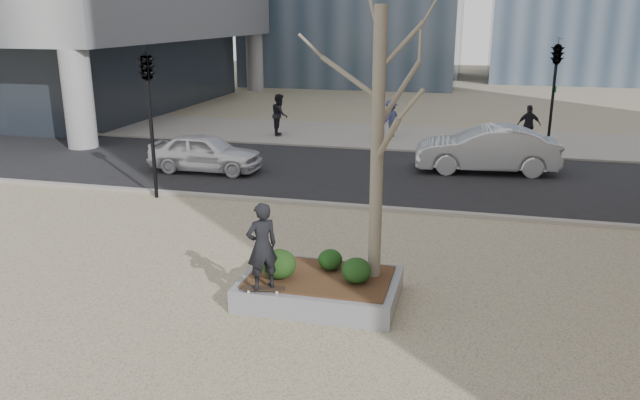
% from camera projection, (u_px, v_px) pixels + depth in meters
% --- Properties ---
extents(ground, '(120.00, 120.00, 0.00)m').
position_uv_depth(ground, '(271.00, 294.00, 12.36)').
color(ground, tan).
rests_on(ground, ground).
extents(street, '(60.00, 8.00, 0.02)m').
position_uv_depth(street, '(362.00, 173.00, 21.65)').
color(street, black).
rests_on(street, ground).
extents(far_sidewalk, '(60.00, 6.00, 0.02)m').
position_uv_depth(far_sidewalk, '(390.00, 136.00, 28.15)').
color(far_sidewalk, gray).
rests_on(far_sidewalk, ground).
extents(planter, '(3.00, 2.00, 0.45)m').
position_uv_depth(planter, '(320.00, 289.00, 12.06)').
color(planter, gray).
rests_on(planter, ground).
extents(planter_mulch, '(2.70, 1.70, 0.04)m').
position_uv_depth(planter_mulch, '(320.00, 277.00, 11.99)').
color(planter_mulch, '#382314').
rests_on(planter_mulch, planter).
extents(sycamore_tree, '(2.80, 2.80, 6.60)m').
position_uv_depth(sycamore_tree, '(378.00, 104.00, 11.09)').
color(sycamore_tree, gray).
rests_on(sycamore_tree, planter_mulch).
extents(shrub_left, '(0.67, 0.67, 0.57)m').
position_uv_depth(shrub_left, '(279.00, 264.00, 11.82)').
color(shrub_left, black).
rests_on(shrub_left, planter_mulch).
extents(shrub_middle, '(0.48, 0.48, 0.41)m').
position_uv_depth(shrub_middle, '(330.00, 260.00, 12.24)').
color(shrub_middle, '#1A3B13').
rests_on(shrub_middle, planter_mulch).
extents(shrub_right, '(0.56, 0.56, 0.48)m').
position_uv_depth(shrub_right, '(356.00, 270.00, 11.64)').
color(shrub_right, '#133C16').
rests_on(shrub_right, planter_mulch).
extents(skateboard, '(0.80, 0.34, 0.08)m').
position_uv_depth(skateboard, '(263.00, 290.00, 11.40)').
color(skateboard, black).
rests_on(skateboard, planter).
extents(skateboarder, '(0.70, 0.68, 1.62)m').
position_uv_depth(skateboarder, '(262.00, 246.00, 11.16)').
color(skateboarder, black).
rests_on(skateboarder, skateboard).
extents(police_car, '(3.95, 1.62, 1.34)m').
position_uv_depth(police_car, '(205.00, 152.00, 21.74)').
color(police_car, white).
rests_on(police_car, street).
extents(car_silver, '(5.00, 2.21, 1.60)m').
position_uv_depth(car_silver, '(486.00, 149.00, 21.64)').
color(car_silver, '#AEB2B7').
rests_on(car_silver, street).
extents(pedestrian_a, '(0.93, 1.07, 1.86)m').
position_uv_depth(pedestrian_a, '(280.00, 115.00, 28.21)').
color(pedestrian_a, black).
rests_on(pedestrian_a, far_sidewalk).
extents(pedestrian_b, '(1.05, 1.23, 1.66)m').
position_uv_depth(pedestrian_b, '(391.00, 118.00, 27.79)').
color(pedestrian_b, '#383F65').
rests_on(pedestrian_b, far_sidewalk).
extents(pedestrian_c, '(1.05, 0.62, 1.68)m').
position_uv_depth(pedestrian_c, '(529.00, 125.00, 26.03)').
color(pedestrian_c, black).
rests_on(pedestrian_c, far_sidewalk).
extents(traffic_light_near, '(0.60, 2.48, 4.50)m').
position_uv_depth(traffic_light_near, '(151.00, 124.00, 18.20)').
color(traffic_light_near, black).
rests_on(traffic_light_near, ground).
extents(traffic_light_far, '(0.60, 2.48, 4.50)m').
position_uv_depth(traffic_light_far, '(553.00, 98.00, 23.77)').
color(traffic_light_far, black).
rests_on(traffic_light_far, ground).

